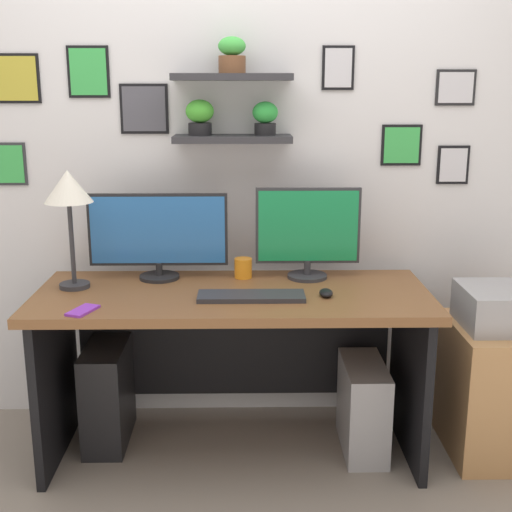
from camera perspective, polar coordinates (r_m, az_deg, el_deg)
name	(u,v)px	position (r m, az deg, el deg)	size (l,w,h in m)	color
ground_plane	(234,450)	(3.16, -1.87, -16.15)	(8.00, 8.00, 0.00)	gray
back_wall_assembly	(233,139)	(3.17, -1.99, 9.85)	(4.40, 0.24, 2.70)	silver
desk	(233,333)	(2.98, -1.94, -6.57)	(1.67, 0.68, 0.75)	brown
monitor_left	(158,234)	(3.04, -8.30, 1.85)	(0.62, 0.18, 0.39)	black
monitor_right	(308,231)	(3.02, 4.42, 2.09)	(0.47, 0.18, 0.41)	#2D2D33
keyboard	(251,296)	(2.76, -0.41, -3.43)	(0.44, 0.14, 0.02)	#2D2D33
computer_mouse	(326,293)	(2.81, 5.96, -3.12)	(0.06, 0.09, 0.03)	black
desk_lamp	(68,193)	(2.93, -15.62, 5.13)	(0.20, 0.20, 0.51)	#2D2D33
cell_phone	(83,310)	(2.69, -14.47, -4.49)	(0.07, 0.14, 0.01)	purple
coffee_mug	(243,268)	(3.05, -1.09, -1.03)	(0.08, 0.08, 0.09)	orange
drawer_cabinet	(498,388)	(3.23, 19.84, -10.49)	(0.44, 0.50, 0.59)	tan
printer	(506,307)	(3.09, 20.43, -4.07)	(0.38, 0.34, 0.17)	#9E9EA3
computer_tower_left	(108,394)	(3.21, -12.45, -11.33)	(0.18, 0.40, 0.46)	black
computer_tower_right	(363,407)	(3.12, 9.06, -12.52)	(0.18, 0.40, 0.41)	#99999E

